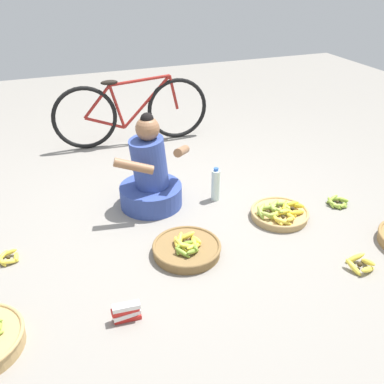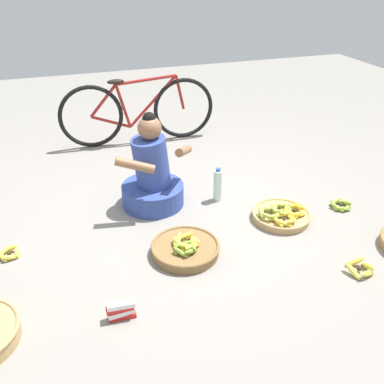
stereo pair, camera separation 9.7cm
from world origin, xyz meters
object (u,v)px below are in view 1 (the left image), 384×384
Objects in this scene: banana_basket_near_vendor at (280,213)px; loose_bananas_near_bicycle at (337,202)px; packet_carton_stack at (126,312)px; bicycle_leaning at (132,112)px; water_bottle at (216,185)px; loose_bananas_front_right at (361,264)px; banana_basket_mid_left at (187,248)px; loose_bananas_back_left at (8,257)px; vendor_woman_front at (150,177)px.

banana_basket_near_vendor reaches higher than loose_bananas_near_bicycle.
banana_basket_near_vendor is 2.74× the size of packet_carton_stack.
banana_basket_near_vendor is 1.54m from packet_carton_stack.
bicycle_leaning reaches higher than water_bottle.
loose_bananas_front_right is at bearing -116.57° from loose_bananas_near_bicycle.
bicycle_leaning is 5.65× the size of water_bottle.
packet_carton_stack is (-1.59, 0.10, 0.03)m from loose_bananas_front_right.
banana_basket_mid_left is 1.20m from loose_bananas_front_right.
loose_bananas_back_left is 1.06m from packet_carton_stack.
loose_bananas_near_bicycle reaches higher than loose_bananas_back_left.
bicycle_leaning is at bearing 82.43° from vendor_woman_front.
banana_basket_mid_left reaches higher than loose_bananas_near_bicycle.
water_bottle is at bearing 46.77° from packet_carton_stack.
bicycle_leaning reaches higher than loose_bananas_front_right.
loose_bananas_front_right is (-0.37, -0.75, 0.01)m from loose_bananas_near_bicycle.
bicycle_leaning reaches higher than banana_basket_mid_left.
banana_basket_mid_left is (0.05, -0.74, -0.21)m from vendor_woman_front.
water_bottle is (-0.56, 1.20, 0.11)m from loose_bananas_front_right.
banana_basket_mid_left is 1.44m from loose_bananas_near_bicycle.
loose_bananas_back_left is at bearing -127.13° from bicycle_leaning.
loose_bananas_front_right is at bearing -22.47° from loose_bananas_back_left.
loose_bananas_near_bicycle is (0.57, 0.00, -0.02)m from banana_basket_near_vendor.
loose_bananas_near_bicycle is at bearing 7.23° from banana_basket_mid_left.
banana_basket_mid_left reaches higher than banana_basket_near_vendor.
banana_basket_mid_left is at bearing -86.28° from vendor_woman_front.
bicycle_leaning is at bearing 75.36° from packet_carton_stack.
vendor_woman_front is at bearing 148.24° from banana_basket_near_vendor.
loose_bananas_back_left is 2.63m from loose_bananas_near_bicycle.
bicycle_leaning is at bearing 86.36° from banana_basket_mid_left.
banana_basket_near_vendor is 2.65× the size of loose_bananas_back_left.
water_bottle reaches higher than banana_basket_near_vendor.
banana_basket_mid_left is 1.05× the size of banana_basket_near_vendor.
loose_bananas_back_left is at bearing 163.04° from banana_basket_mid_left.
banana_basket_near_vendor reaches higher than packet_carton_stack.
vendor_woman_front is at bearing 130.14° from loose_bananas_front_right.
vendor_woman_front reaches higher than banana_basket_mid_left.
banana_basket_mid_left is at bearing -172.77° from loose_bananas_near_bicycle.
packet_carton_stack reaches higher than loose_bananas_front_right.
banana_basket_near_vendor is at bearing 11.69° from banana_basket_mid_left.
water_bottle is at bearing 52.10° from banana_basket_mid_left.
loose_bananas_front_right reaches higher than loose_bananas_near_bicycle.
banana_basket_near_vendor is at bearing -69.48° from bicycle_leaning.
vendor_woman_front is 4.21× the size of loose_bananas_front_right.
vendor_woman_front reaches higher than banana_basket_near_vendor.
loose_bananas_front_right is 1.33m from water_bottle.
vendor_woman_front is at bearing 159.22° from loose_bananas_near_bicycle.
loose_bananas_front_right is at bearing -75.49° from banana_basket_near_vendor.
packet_carton_stack is at bearing -104.64° from bicycle_leaning.
banana_basket_near_vendor is at bearing -31.76° from vendor_woman_front.
bicycle_leaning is 8.61× the size of loose_bananas_near_bicycle.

